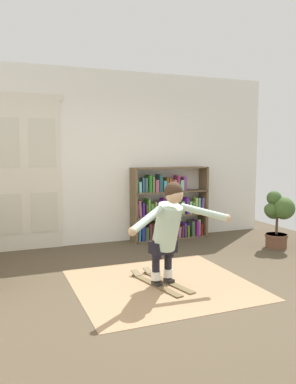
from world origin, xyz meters
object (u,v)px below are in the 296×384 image
(person_skier, at_px, (168,226))
(potted_plant, at_px, (279,214))
(skis_pair, at_px, (160,282))
(bookshelf, at_px, (167,208))

(person_skier, bearing_deg, potted_plant, 22.40)
(potted_plant, bearing_deg, person_skier, -157.60)
(potted_plant, distance_m, person_skier, 2.63)
(skis_pair, bearing_deg, person_skier, -76.90)
(skis_pair, bearing_deg, bookshelf, 63.43)
(bookshelf, relative_size, person_skier, 1.00)
(potted_plant, height_order, skis_pair, potted_plant)
(person_skier, bearing_deg, skis_pair, 103.10)
(bookshelf, relative_size, potted_plant, 1.51)
(bookshelf, distance_m, potted_plant, 1.88)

